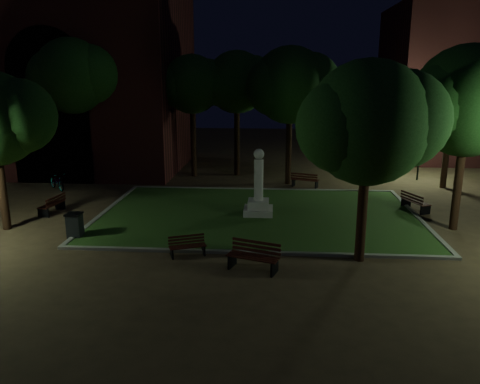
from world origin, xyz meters
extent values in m
plane|color=#4A3823|center=(0.00, 0.00, 0.00)|extent=(80.00, 80.00, 0.00)
cube|color=#2B501B|center=(0.00, 2.00, 0.04)|extent=(15.00, 10.00, 0.08)
cube|color=slate|center=(0.00, -3.10, 0.06)|extent=(15.40, 0.20, 0.12)
cube|color=slate|center=(0.00, 7.10, 0.06)|extent=(15.40, 0.20, 0.12)
cube|color=slate|center=(-7.60, 2.00, 0.06)|extent=(0.20, 10.00, 0.12)
cube|color=slate|center=(7.60, 2.00, 0.06)|extent=(0.20, 10.00, 0.12)
cube|color=#AAA39D|center=(0.00, 2.00, 0.23)|extent=(1.40, 1.40, 0.30)
cube|color=#AAA39D|center=(0.00, 2.00, 0.58)|extent=(1.00, 1.00, 0.40)
cylinder|color=#AAA39D|center=(0.00, 2.00, 1.78)|extent=(0.44, 0.44, 2.00)
sphere|color=#AAA39D|center=(0.00, 2.00, 3.03)|extent=(0.50, 0.50, 0.50)
cube|color=#57201E|center=(-16.00, 14.00, 7.50)|extent=(20.00, 12.00, 15.00)
cube|color=black|center=(-13.00, 9.50, 3.50)|extent=(5.00, 3.00, 7.00)
cylinder|color=black|center=(-13.00, 9.50, 7.00)|extent=(5.00, 3.00, 5.00)
plane|color=#FF571E|center=(-13.00, 10.70, 3.50)|extent=(6.30, 0.00, 6.30)
cylinder|color=black|center=(-11.10, -0.85, 1.84)|extent=(0.36, 0.36, 3.67)
sphere|color=#204F1B|center=(-10.10, -0.65, 4.97)|extent=(3.19, 3.19, 3.19)
cylinder|color=black|center=(-4.65, 10.83, 2.47)|extent=(0.36, 0.36, 4.93)
sphere|color=#204F1B|center=(-4.65, 10.83, 6.07)|extent=(3.81, 3.81, 3.81)
sphere|color=#204F1B|center=(-3.70, 11.03, 6.17)|extent=(3.04, 3.04, 3.04)
sphere|color=#204F1B|center=(-5.42, 10.53, 5.97)|extent=(2.85, 2.85, 2.85)
cylinder|color=black|center=(1.61, 8.97, 2.34)|extent=(0.36, 0.36, 4.67)
sphere|color=#204F1B|center=(1.61, 8.97, 6.06)|extent=(4.63, 4.63, 4.63)
sphere|color=#204F1B|center=(2.77, 9.17, 6.16)|extent=(3.71, 3.71, 3.71)
sphere|color=#204F1B|center=(0.69, 8.67, 5.96)|extent=(3.48, 3.48, 3.48)
cylinder|color=black|center=(10.99, 8.59, 1.98)|extent=(0.36, 0.36, 3.96)
sphere|color=#204F1B|center=(10.99, 8.59, 5.04)|extent=(3.62, 3.62, 3.62)
sphere|color=#204F1B|center=(11.90, 8.79, 5.14)|extent=(2.90, 2.90, 2.90)
sphere|color=#204F1B|center=(10.27, 8.29, 4.94)|extent=(2.72, 2.72, 2.72)
cylinder|color=black|center=(8.72, 0.57, 2.10)|extent=(0.36, 0.36, 4.21)
sphere|color=#204F1B|center=(8.72, 0.57, 5.61)|extent=(4.68, 4.68, 4.68)
sphere|color=#204F1B|center=(7.79, 0.27, 5.51)|extent=(3.51, 3.51, 3.51)
cylinder|color=black|center=(3.92, -3.40, 1.88)|extent=(0.36, 0.36, 3.75)
sphere|color=#204F1B|center=(3.92, -3.40, 5.06)|extent=(4.37, 4.37, 4.37)
sphere|color=#204F1B|center=(5.01, -3.20, 5.16)|extent=(3.49, 3.49, 3.49)
sphere|color=#204F1B|center=(3.05, -3.70, 4.96)|extent=(3.27, 3.27, 3.27)
cylinder|color=black|center=(-11.45, 8.29, 2.61)|extent=(0.36, 0.36, 5.23)
sphere|color=#204F1B|center=(-11.45, 8.29, 6.59)|extent=(4.55, 4.55, 4.55)
sphere|color=#204F1B|center=(-10.31, 8.49, 6.69)|extent=(3.64, 3.64, 3.64)
sphere|color=#204F1B|center=(-12.36, 7.99, 6.49)|extent=(3.42, 3.42, 3.42)
cylinder|color=black|center=(-1.79, 11.36, 2.49)|extent=(0.36, 0.36, 4.98)
sphere|color=#204F1B|center=(-1.79, 11.36, 6.20)|extent=(4.07, 4.07, 4.07)
sphere|color=#204F1B|center=(-0.77, 11.56, 6.30)|extent=(3.25, 3.25, 3.25)
sphere|color=#204F1B|center=(-2.60, 11.06, 6.10)|extent=(3.05, 3.05, 3.05)
cylinder|color=black|center=(-11.97, 11.37, 2.04)|extent=(0.12, 0.12, 4.08)
cylinder|color=black|center=(-11.97, 11.37, 4.08)|extent=(0.90, 0.08, 0.08)
sphere|color=#D8FFD8|center=(-12.42, 11.37, 4.08)|extent=(0.28, 0.28, 0.28)
sphere|color=#D8FFD8|center=(-11.52, 11.37, 4.08)|extent=(0.28, 0.28, 0.28)
cylinder|color=black|center=(10.05, 10.65, 1.93)|extent=(0.12, 0.12, 3.87)
cylinder|color=black|center=(10.05, 10.65, 3.87)|extent=(0.90, 0.08, 0.08)
sphere|color=#D8FFD8|center=(9.60, 10.65, 3.87)|extent=(0.28, 0.28, 0.28)
sphere|color=#D8FFD8|center=(10.50, 10.65, 3.87)|extent=(0.28, 0.28, 0.28)
cube|color=black|center=(-3.05, -3.67, 0.19)|extent=(0.22, 0.46, 0.38)
cube|color=black|center=(-1.92, -3.23, 0.19)|extent=(0.22, 0.46, 0.38)
cube|color=#34120B|center=(-2.41, -3.63, 0.39)|extent=(1.32, 0.58, 0.03)
cube|color=#34120B|center=(-2.46, -3.51, 0.39)|extent=(1.32, 0.58, 0.03)
cube|color=#34120B|center=(-2.50, -3.40, 0.39)|extent=(1.32, 0.58, 0.03)
cube|color=#34120B|center=(-2.55, -3.29, 0.39)|extent=(1.32, 0.58, 0.03)
cube|color=#34120B|center=(-2.57, -3.24, 0.48)|extent=(1.31, 0.55, 0.08)
cube|color=#34120B|center=(-2.57, -3.24, 0.60)|extent=(1.31, 0.55, 0.08)
cube|color=#34120B|center=(-2.57, -3.24, 0.72)|extent=(1.31, 0.55, 0.08)
cube|color=black|center=(-0.71, -4.36, 0.25)|extent=(0.28, 0.62, 0.50)
cube|color=black|center=(0.79, -4.90, 0.25)|extent=(0.28, 0.62, 0.50)
cube|color=#34120B|center=(-0.05, -4.87, 0.51)|extent=(1.76, 0.72, 0.05)
cube|color=#34120B|center=(0.01, -4.72, 0.51)|extent=(1.76, 0.72, 0.05)
cube|color=#34120B|center=(0.06, -4.57, 0.51)|extent=(1.76, 0.72, 0.05)
cube|color=#34120B|center=(0.12, -4.42, 0.51)|extent=(1.76, 0.72, 0.05)
cube|color=#34120B|center=(0.14, -4.35, 0.63)|extent=(1.74, 0.69, 0.11)
cube|color=#34120B|center=(0.14, -4.35, 0.79)|extent=(1.74, 0.69, 0.11)
cube|color=#34120B|center=(0.14, -4.35, 0.95)|extent=(1.74, 0.69, 0.11)
cube|color=black|center=(-10.12, 2.33, 0.22)|extent=(0.57, 0.13, 0.45)
cube|color=black|center=(-10.30, 0.91, 0.22)|extent=(0.57, 0.13, 0.45)
cube|color=#34120B|center=(-10.43, 1.65, 0.46)|extent=(0.30, 1.63, 0.04)
cube|color=#34120B|center=(-10.29, 1.63, 0.46)|extent=(0.30, 1.63, 0.04)
cube|color=#34120B|center=(-10.15, 1.61, 0.46)|extent=(0.30, 1.63, 0.04)
cube|color=#34120B|center=(-10.00, 1.59, 0.46)|extent=(0.30, 1.63, 0.04)
cube|color=#34120B|center=(-9.94, 1.59, 0.56)|extent=(0.26, 1.63, 0.10)
cube|color=#34120B|center=(-9.94, 1.59, 0.71)|extent=(0.26, 1.63, 0.10)
cube|color=#34120B|center=(-9.94, 1.59, 0.85)|extent=(0.26, 1.63, 0.10)
cube|color=black|center=(8.16, 2.73, 0.23)|extent=(0.55, 0.28, 0.46)
cube|color=black|center=(7.59, 4.07, 0.23)|extent=(0.55, 0.28, 0.46)
cube|color=#34120B|center=(8.09, 3.49, 0.47)|extent=(0.74, 1.57, 0.04)
cube|color=#34120B|center=(7.95, 3.44, 0.47)|extent=(0.74, 1.57, 0.04)
cube|color=#34120B|center=(7.82, 3.38, 0.47)|extent=(0.74, 1.57, 0.04)
cube|color=#34120B|center=(7.69, 3.32, 0.47)|extent=(0.74, 1.57, 0.04)
cube|color=#34120B|center=(7.63, 3.30, 0.57)|extent=(0.71, 1.56, 0.10)
cube|color=#34120B|center=(7.63, 3.30, 0.72)|extent=(0.71, 1.56, 0.10)
cube|color=#34120B|center=(7.63, 3.30, 0.87)|extent=(0.71, 1.56, 0.10)
cube|color=black|center=(3.31, 7.90, 0.23)|extent=(0.24, 0.55, 0.45)
cube|color=black|center=(1.96, 8.36, 0.23)|extent=(0.24, 0.55, 0.45)
cube|color=#34120B|center=(2.71, 8.34, 0.46)|extent=(1.58, 0.62, 0.04)
cube|color=#34120B|center=(2.66, 8.21, 0.46)|extent=(1.58, 0.62, 0.04)
cube|color=#34120B|center=(2.62, 8.07, 0.46)|extent=(1.58, 0.62, 0.04)
cube|color=#34120B|center=(2.57, 7.93, 0.46)|extent=(1.58, 0.62, 0.04)
cube|color=#34120B|center=(2.55, 7.88, 0.56)|extent=(1.57, 0.59, 0.10)
cube|color=#34120B|center=(2.55, 7.88, 0.71)|extent=(1.57, 0.59, 0.10)
cube|color=#34120B|center=(2.55, 7.88, 0.85)|extent=(1.57, 0.59, 0.10)
cube|color=black|center=(-7.57, -1.77, 0.50)|extent=(0.57, 0.57, 1.01)
cube|color=black|center=(-7.57, -1.77, 1.04)|extent=(0.64, 0.64, 0.07)
imported|color=black|center=(-12.16, 6.41, 0.50)|extent=(1.84, 1.80, 1.00)
camera|label=1|loc=(0.70, -19.86, 6.67)|focal=35.00mm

